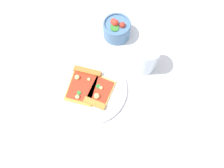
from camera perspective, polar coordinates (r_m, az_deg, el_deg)
name	(u,v)px	position (r m, az deg, el deg)	size (l,w,h in m)	color
ground_plane	(96,89)	(0.74, -4.30, -1.45)	(2.40, 2.40, 0.00)	silver
plate	(91,89)	(0.74, -5.76, -1.37)	(0.25, 0.25, 0.01)	white
pizza_slice_near	(84,83)	(0.73, -7.79, 0.34)	(0.16, 0.14, 0.02)	gold
pizza_slice_far	(99,94)	(0.71, -3.60, -2.72)	(0.14, 0.12, 0.03)	#E5B256
salad_bowl	(117,29)	(0.82, 1.29, 14.91)	(0.11, 0.11, 0.09)	#4C7299
soda_glass	(146,58)	(0.74, 9.40, 7.14)	(0.08, 0.08, 0.12)	silver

